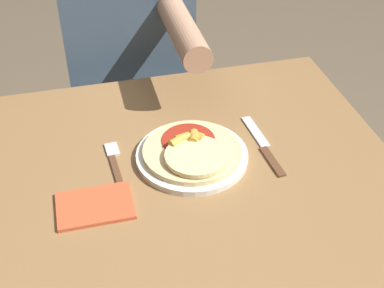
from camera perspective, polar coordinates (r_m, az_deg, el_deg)
name	(u,v)px	position (r m, az deg, el deg)	size (l,w,h in m)	color
dining_table	(187,215)	(1.22, -0.55, -7.59)	(0.91, 0.80, 0.72)	olive
plate	(192,156)	(1.16, 0.00, -1.28)	(0.24, 0.24, 0.01)	silver
pizza	(192,151)	(1.15, 0.05, -0.72)	(0.21, 0.21, 0.04)	#E0C689
fork	(115,164)	(1.16, -8.19, -2.15)	(0.03, 0.18, 0.00)	brown
knife	(264,146)	(1.21, 7.64, -0.19)	(0.03, 0.22, 0.00)	brown
napkin	(95,206)	(1.07, -10.32, -6.50)	(0.15, 0.10, 0.01)	#C6512D
person_diner	(129,53)	(1.61, -6.70, 9.66)	(0.36, 0.52, 1.19)	#2D2D38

